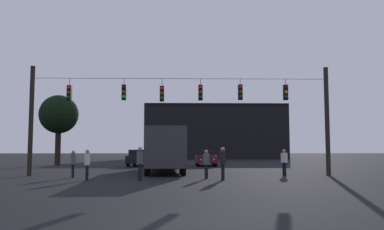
{
  "coord_description": "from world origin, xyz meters",
  "views": [
    {
      "loc": [
        0.18,
        -8.87,
        1.72
      ],
      "look_at": [
        0.73,
        15.33,
        3.75
      ],
      "focal_mm": 36.25,
      "sensor_mm": 36.0,
      "label": 1
    }
  ],
  "objects": [
    {
      "name": "city_bus",
      "position": [
        -1.14,
        19.13,
        1.87
      ],
      "size": [
        3.08,
        11.12,
        3.0
      ],
      "color": "#2D2D33",
      "rests_on": "ground"
    },
    {
      "name": "tree_left_silhouette",
      "position": [
        -12.16,
        29.6,
        4.94
      ],
      "size": [
        3.81,
        3.81,
        6.91
      ],
      "color": "black",
      "rests_on": "ground"
    },
    {
      "name": "pedestrian_crossing_center",
      "position": [
        -6.12,
        13.53,
        0.86
      ],
      "size": [
        0.36,
        0.42,
        1.54
      ],
      "color": "black",
      "rests_on": "ground"
    },
    {
      "name": "car_near_right",
      "position": [
        2.29,
        27.39,
        0.8
      ],
      "size": [
        1.86,
        4.36,
        1.52
      ],
      "color": "#511919",
      "rests_on": "ground"
    },
    {
      "name": "pedestrian_trailing",
      "position": [
        -2.1,
        11.69,
        0.99
      ],
      "size": [
        0.33,
        0.41,
        1.74
      ],
      "color": "black",
      "rests_on": "ground"
    },
    {
      "name": "overhead_signal_span",
      "position": [
        0.0,
        15.0,
        4.03
      ],
      "size": [
        18.6,
        0.44,
        6.76
      ],
      "color": "black",
      "rests_on": "ground"
    },
    {
      "name": "car_far_left",
      "position": [
        -3.87,
        27.45,
        0.8
      ],
      "size": [
        2.11,
        4.44,
        1.52
      ],
      "color": "black",
      "rests_on": "ground"
    },
    {
      "name": "pedestrian_near_bus",
      "position": [
        1.46,
        12.67,
        0.89
      ],
      "size": [
        0.36,
        0.42,
        1.59
      ],
      "color": "black",
      "rests_on": "ground"
    },
    {
      "name": "pedestrian_crossing_left",
      "position": [
        -4.86,
        11.68,
        0.9
      ],
      "size": [
        0.35,
        0.42,
        1.61
      ],
      "color": "black",
      "rests_on": "ground"
    },
    {
      "name": "corner_building",
      "position": [
        5.14,
        52.63,
        4.14
      ],
      "size": [
        21.47,
        9.4,
        8.28
      ],
      "color": "black",
      "rests_on": "ground"
    },
    {
      "name": "ground_plane",
      "position": [
        0.0,
        24.5,
        0.0
      ],
      "size": [
        168.0,
        168.0,
        0.0
      ],
      "primitive_type": "plane",
      "color": "black",
      "rests_on": "ground"
    },
    {
      "name": "pedestrian_crossing_right",
      "position": [
        2.28,
        11.71,
        0.99
      ],
      "size": [
        0.3,
        0.39,
        1.74
      ],
      "color": "black",
      "rests_on": "ground"
    },
    {
      "name": "pedestrian_far_side",
      "position": [
        6.4,
        14.96,
        0.9
      ],
      "size": [
        0.35,
        0.42,
        1.6
      ],
      "color": "black",
      "rests_on": "ground"
    }
  ]
}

